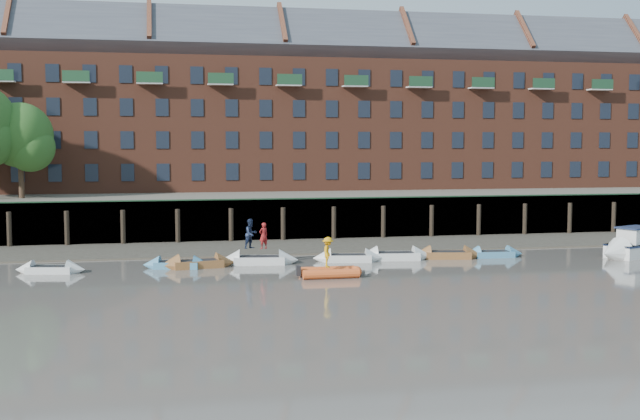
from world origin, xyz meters
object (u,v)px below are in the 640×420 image
object	(u,v)px
rowboat_1	(177,265)
rowboat_5	(395,256)
rowboat_0	(50,269)
person_rower_b	(251,234)
rowboat_4	(348,258)
person_rower_a	(263,236)
rowboat_7	(493,254)
rowboat_2	(198,264)
rowboat_6	(447,255)
motor_launch	(630,248)
rowboat_3	(259,260)
person_rib_crew	(328,252)
rib_tender	(332,272)

from	to	relation	value
rowboat_1	rowboat_5	xyz separation A→B (m)	(13.98, 0.89, 0.03)
rowboat_1	rowboat_5	distance (m)	14.01
rowboat_0	person_rower_b	distance (m)	12.07
rowboat_4	person_rower_a	size ratio (longest dim) A/B	2.84
rowboat_0	rowboat_7	xyz separation A→B (m)	(27.98, 1.09, -0.00)
rowboat_0	rowboat_2	world-z (taller)	rowboat_2
rowboat_1	rowboat_4	distance (m)	10.81
rowboat_5	rowboat_0	bearing A→B (deg)	-170.11
rowboat_0	rowboat_6	world-z (taller)	rowboat_6
rowboat_4	rowboat_7	size ratio (longest dim) A/B	1.14
rowboat_4	motor_launch	world-z (taller)	motor_launch
rowboat_3	rowboat_7	world-z (taller)	rowboat_3
person_rib_crew	rowboat_2	bearing A→B (deg)	70.70
rowboat_1	person_rower_b	distance (m)	5.00
rowboat_3	rowboat_4	xyz separation A→B (m)	(5.69, -0.03, -0.02)
rowboat_4	rowboat_1	bearing A→B (deg)	-167.65
rowboat_6	person_rower_a	size ratio (longest dim) A/B	2.88
rowboat_6	rowboat_7	bearing A→B (deg)	9.04
rowboat_5	motor_launch	bearing A→B (deg)	-1.07
rowboat_1	rowboat_6	xyz separation A→B (m)	(17.53, 0.79, 0.02)
rowboat_7	rowboat_0	bearing A→B (deg)	-175.25
rowboat_7	person_rower_a	size ratio (longest dim) A/B	2.49
rowboat_2	rowboat_7	xyz separation A→B (m)	(19.45, 0.72, -0.03)
rowboat_2	person_rib_crew	size ratio (longest dim) A/B	2.77
person_rower_a	motor_launch	bearing A→B (deg)	149.78
motor_launch	person_rib_crew	world-z (taller)	person_rib_crew
rowboat_3	person_rower_a	world-z (taller)	person_rower_a
rowboat_3	rowboat_0	bearing A→B (deg)	-167.04
rowboat_4	motor_launch	distance (m)	18.79
rowboat_2	rowboat_6	bearing A→B (deg)	-5.97
rowboat_2	motor_launch	xyz separation A→B (m)	(28.24, -1.18, 0.42)
person_rower_a	person_rower_b	bearing A→B (deg)	-42.11
rowboat_3	person_rib_crew	bearing A→B (deg)	-52.39
rowboat_1	rowboat_6	distance (m)	17.54
rowboat_5	rowboat_4	bearing A→B (deg)	-169.63
rowboat_0	motor_launch	bearing A→B (deg)	9.89
rowboat_1	person_rower_a	size ratio (longest dim) A/B	2.59
rowboat_0	rowboat_1	bearing A→B (deg)	14.03
rowboat_2	rowboat_5	size ratio (longest dim) A/B	0.97
motor_launch	person_rower_b	xyz separation A→B (m)	(-24.88, 2.12, 1.24)
rowboat_4	rowboat_6	bearing A→B (deg)	9.83
rowboat_5	rib_tender	bearing A→B (deg)	-126.96
rowboat_0	rowboat_2	size ratio (longest dim) A/B	0.88
rowboat_5	rowboat_6	bearing A→B (deg)	5.02
rowboat_0	rowboat_3	distance (m)	12.42
rowboat_2	rowboat_3	world-z (taller)	rowboat_3
person_rower_b	person_rib_crew	xyz separation A→B (m)	(3.70, -5.90, -0.46)
rowboat_4	motor_launch	size ratio (longest dim) A/B	0.72
rowboat_6	person_rib_crew	xyz separation A→B (m)	(-9.22, -5.74, 1.20)
rowboat_5	rowboat_6	size ratio (longest dim) A/B	1.04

